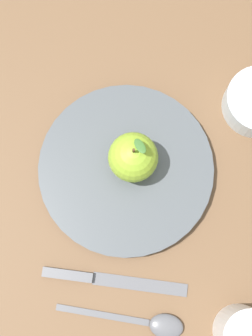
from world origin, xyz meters
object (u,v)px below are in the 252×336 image
at_px(dinner_plate, 126,169).
at_px(cup, 246,335).
at_px(knife, 101,279).
at_px(spoon, 151,324).
at_px(apple, 133,157).

distance_m(dinner_plate, cup, 0.28).
bearing_deg(dinner_plate, knife, -135.51).
relative_size(dinner_plate, spoon, 1.74).
bearing_deg(apple, cup, -91.05).
relative_size(dinner_plate, apple, 3.10).
distance_m(apple, cup, 0.28).
bearing_deg(spoon, cup, -37.63).
bearing_deg(spoon, apple, 63.31).
bearing_deg(spoon, dinner_plate, 66.11).
xyz_separation_m(cup, spoon, (-0.10, 0.08, -0.04)).
distance_m(dinner_plate, knife, 0.16).
relative_size(apple, knife, 0.49).
relative_size(knife, spoon, 1.14).
bearing_deg(cup, knife, 126.98).
height_order(dinner_plate, spoon, dinner_plate).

